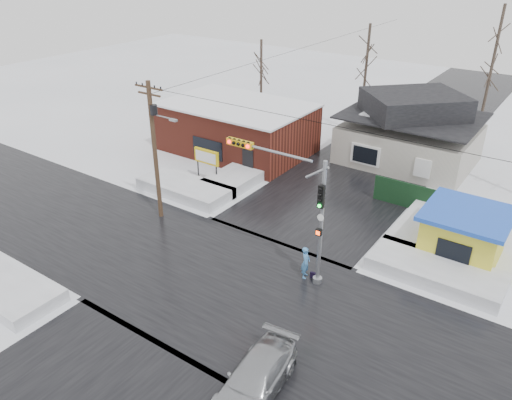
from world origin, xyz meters
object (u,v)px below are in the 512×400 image
Objects in this scene: utility_pole at (155,144)px; kiosk at (464,233)px; marquee_sign at (207,158)px; pedestrian at (306,263)px; car at (256,379)px; traffic_signal at (295,199)px.

utility_pole reaches higher than kiosk.
utility_pole is 18.95m from kiosk.
marquee_sign is 18.51m from kiosk.
car is (2.27, -7.91, -0.21)m from pedestrian.
marquee_sign is at bearing 100.13° from utility_pole.
traffic_signal is 10.39m from utility_pole.
pedestrian is 8.23m from car.
pedestrian is at bearing -2.37° from utility_pole.
marquee_sign is 1.38× the size of pedestrian.
kiosk reaches higher than marquee_sign.
marquee_sign is 0.52× the size of car.
pedestrian is (-6.28, -6.96, -0.54)m from kiosk.
kiosk is (17.43, 6.49, -3.65)m from utility_pole.
utility_pole is 1.84× the size of car.
marquee_sign is at bearing 150.28° from traffic_signal.
kiosk is 15.41m from car.
traffic_signal is 0.78× the size of utility_pole.
kiosk is at bearing -59.48° from pedestrian.
car is at bearing -44.75° from marquee_sign.
utility_pole reaches higher than car.
utility_pole is at bearing -79.87° from marquee_sign.
kiosk is at bearing 44.84° from traffic_signal.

